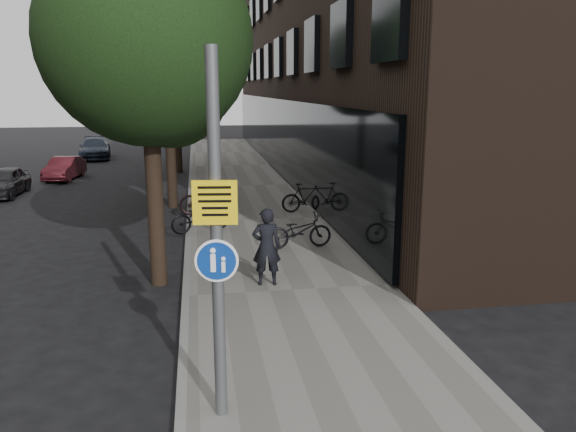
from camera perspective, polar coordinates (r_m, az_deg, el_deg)
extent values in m
plane|color=black|center=(9.08, 2.56, -15.53)|extent=(120.00, 120.00, 0.00)
cube|color=slate|center=(18.41, -3.04, -0.52)|extent=(4.50, 60.00, 0.12)
cube|color=slate|center=(18.31, -10.05, -0.76)|extent=(0.15, 60.00, 0.13)
cylinder|color=black|center=(12.64, -13.27, 0.11)|extent=(0.36, 0.36, 3.20)
sphere|color=black|center=(12.38, -14.19, 17.06)|extent=(4.40, 4.40, 4.40)
sphere|color=black|center=(13.12, -11.88, 12.53)|extent=(2.64, 2.64, 2.64)
cylinder|color=black|center=(21.01, -11.78, 5.17)|extent=(0.36, 0.36, 3.20)
sphere|color=black|center=(20.85, -12.26, 15.29)|extent=(5.00, 5.00, 5.00)
sphere|color=black|center=(21.62, -10.95, 12.60)|extent=(3.00, 3.00, 3.00)
cylinder|color=black|center=(29.95, -11.11, 7.42)|extent=(0.36, 0.36, 3.20)
sphere|color=black|center=(29.84, -11.43, 14.51)|extent=(5.00, 5.00, 5.00)
sphere|color=black|center=(30.61, -10.52, 12.63)|extent=(3.00, 3.00, 3.00)
cylinder|color=#595B5E|center=(6.96, -7.25, -2.69)|extent=(0.16, 0.16, 4.68)
cube|color=gold|center=(6.84, -7.37, 1.51)|extent=(0.54, 0.10, 0.54)
cylinder|color=navy|center=(7.02, -7.20, -4.33)|extent=(0.48, 0.08, 0.48)
cylinder|color=white|center=(7.02, -7.20, -4.33)|extent=(0.54, 0.08, 0.54)
imported|color=black|center=(12.13, -2.20, -3.14)|extent=(0.65, 0.46, 1.71)
imported|color=black|center=(15.01, 1.12, -1.52)|extent=(1.82, 0.75, 0.93)
imported|color=black|center=(19.36, 1.83, 1.88)|extent=(1.69, 0.48, 1.02)
imported|color=black|center=(16.86, -8.91, -0.04)|extent=(1.92, 1.24, 0.95)
imported|color=black|center=(19.01, -8.25, 1.68)|extent=(1.88, 0.71, 1.10)
imported|color=black|center=(25.69, -26.91, 3.13)|extent=(1.45, 3.48, 1.18)
imported|color=#4F161E|center=(29.21, -21.76, 4.52)|extent=(1.52, 3.38, 1.08)
imported|color=#1A212F|center=(37.37, -19.01, 6.52)|extent=(2.30, 4.57, 1.27)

